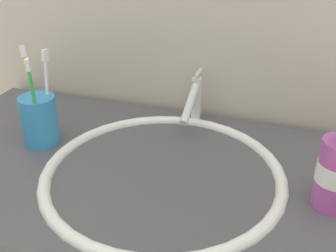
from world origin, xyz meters
The scene contains 6 objects.
sink_basin centered at (0.03, -0.01, 0.82)m, with size 0.47×0.47×0.13m.
faucet centered at (0.03, 0.22, 0.93)m, with size 0.02×0.15×0.12m.
toothbrush_cup centered at (-0.26, 0.03, 0.92)m, with size 0.08×0.08×0.11m, color #338CCC.
toothbrush_white centered at (-0.24, 0.05, 0.98)m, with size 0.01×0.03×0.20m.
toothbrush_yellow centered at (-0.29, 0.06, 0.98)m, with size 0.06×0.04×0.20m.
toothbrush_green centered at (-0.24, 0.00, 0.99)m, with size 0.02×0.03×0.20m.
Camera 1 is at (0.25, -0.63, 1.32)m, focal length 44.01 mm.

